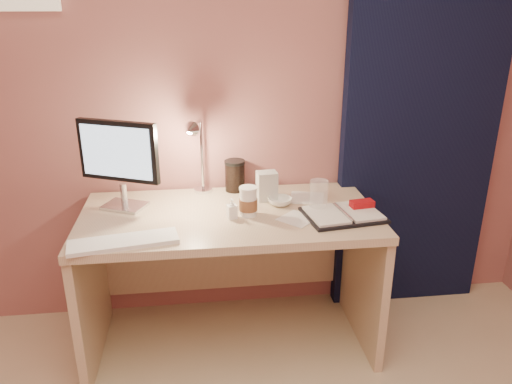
{
  "coord_description": "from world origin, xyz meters",
  "views": [
    {
      "loc": [
        -0.14,
        -0.79,
        1.67
      ],
      "look_at": [
        0.12,
        1.33,
        0.85
      ],
      "focal_mm": 35.0,
      "sensor_mm": 36.0,
      "label": 1
    }
  ],
  "objects": [
    {
      "name": "room",
      "position": [
        0.95,
        1.69,
        1.14
      ],
      "size": [
        3.5,
        3.5,
        3.5
      ],
      "color": "#C6B28E",
      "rests_on": "ground"
    },
    {
      "name": "keyboard",
      "position": [
        -0.46,
        1.11,
        0.74
      ],
      "size": [
        0.46,
        0.21,
        0.02
      ],
      "primitive_type": "cube",
      "rotation": [
        0.0,
        0.0,
        0.18
      ],
      "color": "white",
      "rests_on": "desk"
    },
    {
      "name": "planner",
      "position": [
        0.53,
        1.28,
        0.74
      ],
      "size": [
        0.38,
        0.31,
        0.05
      ],
      "rotation": [
        0.0,
        0.0,
        0.14
      ],
      "color": "black",
      "rests_on": "desk"
    },
    {
      "name": "dark_jar",
      "position": [
        0.05,
        1.68,
        0.8
      ],
      "size": [
        0.1,
        0.1,
        0.15
      ],
      "primitive_type": "cylinder",
      "color": "black",
      "rests_on": "desk"
    },
    {
      "name": "paper_a",
      "position": [
        0.31,
        1.27,
        0.73
      ],
      "size": [
        0.21,
        0.21,
        0.0
      ],
      "primitive_type": "cube",
      "rotation": [
        0.0,
        0.0,
        0.76
      ],
      "color": "silver",
      "rests_on": "desk"
    },
    {
      "name": "desk",
      "position": [
        0.0,
        1.45,
        0.5
      ],
      "size": [
        1.4,
        0.7,
        0.73
      ],
      "color": "#C8B28D",
      "rests_on": "ground"
    },
    {
      "name": "paper_b",
      "position": [
        0.41,
        1.52,
        0.73
      ],
      "size": [
        0.21,
        0.21,
        0.0
      ],
      "primitive_type": "cube",
      "rotation": [
        0.0,
        0.0,
        -0.28
      ],
      "color": "silver",
      "rests_on": "desk"
    },
    {
      "name": "clear_cup",
      "position": [
        0.42,
        1.36,
        0.81
      ],
      "size": [
        0.09,
        0.09,
        0.15
      ],
      "primitive_type": "cylinder",
      "color": "white",
      "rests_on": "desk"
    },
    {
      "name": "bowl",
      "position": [
        0.26,
        1.45,
        0.75
      ],
      "size": [
        0.13,
        0.13,
        0.04
      ],
      "primitive_type": "imported",
      "rotation": [
        0.0,
        0.0,
        0.07
      ],
      "color": "silver",
      "rests_on": "desk"
    },
    {
      "name": "product_box",
      "position": [
        0.2,
        1.53,
        0.8
      ],
      "size": [
        0.1,
        0.09,
        0.15
      ],
      "primitive_type": "cube",
      "rotation": [
        0.0,
        0.0,
        0.09
      ],
      "color": "silver",
      "rests_on": "desk"
    },
    {
      "name": "monitor",
      "position": [
        -0.5,
        1.51,
        0.99
      ],
      "size": [
        0.38,
        0.21,
        0.43
      ],
      "rotation": [
        0.0,
        0.0,
        -0.43
      ],
      "color": "silver",
      "rests_on": "desk"
    },
    {
      "name": "lotion_bottle",
      "position": [
        0.01,
        1.32,
        0.78
      ],
      "size": [
        0.05,
        0.05,
        0.1
      ],
      "primitive_type": "imported",
      "rotation": [
        0.0,
        0.0,
        0.24
      ],
      "color": "white",
      "rests_on": "desk"
    },
    {
      "name": "coffee_cup",
      "position": [
        0.09,
        1.35,
        0.8
      ],
      "size": [
        0.09,
        0.09,
        0.14
      ],
      "color": "white",
      "rests_on": "desk"
    },
    {
      "name": "desk_lamp",
      "position": [
        -0.08,
        1.58,
        0.98
      ],
      "size": [
        0.15,
        0.25,
        0.41
      ],
      "rotation": [
        0.0,
        0.0,
        -0.32
      ],
      "color": "silver",
      "rests_on": "desk"
    }
  ]
}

